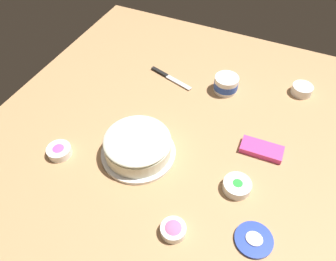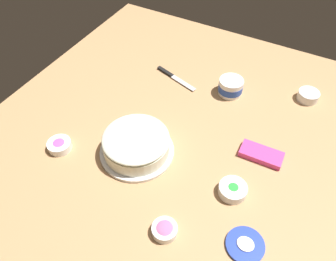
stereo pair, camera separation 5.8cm
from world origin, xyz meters
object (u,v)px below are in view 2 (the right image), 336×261
at_px(spreading_knife, 173,76).
at_px(sprinkle_bowl_rainbow, 59,145).
at_px(frosting_tub_lid, 245,245).
at_px(sprinkle_bowl_green, 233,190).
at_px(frosting_tub, 231,86).
at_px(sprinkle_bowl_yellow, 308,96).
at_px(frosted_cake, 136,144).
at_px(candy_box_lower, 261,154).
at_px(sprinkle_bowl_pink, 165,230).

relative_size(spreading_knife, sprinkle_bowl_rainbow, 2.55).
height_order(frosting_tub_lid, sprinkle_bowl_green, sprinkle_bowl_green).
bearing_deg(sprinkle_bowl_rainbow, frosting_tub, -126.85).
relative_size(frosting_tub, sprinkle_bowl_rainbow, 1.19).
bearing_deg(spreading_knife, sprinkle_bowl_yellow, -165.99).
distance_m(frosted_cake, frosting_tub_lid, 0.51).
bearing_deg(frosted_cake, sprinkle_bowl_rainbow, 24.42).
bearing_deg(spreading_knife, frosting_tub_lid, 133.24).
height_order(sprinkle_bowl_green, candy_box_lower, sprinkle_bowl_green).
distance_m(frosting_tub, candy_box_lower, 0.37).
bearing_deg(candy_box_lower, frosted_cake, 23.88).
bearing_deg(sprinkle_bowl_pink, frosting_tub_lid, -161.63).
bearing_deg(sprinkle_bowl_green, frosting_tub, -67.73).
xyz_separation_m(frosting_tub_lid, sprinkle_bowl_yellow, (-0.02, -0.76, 0.02)).
relative_size(sprinkle_bowl_rainbow, sprinkle_bowl_yellow, 1.00).
bearing_deg(sprinkle_bowl_rainbow, sprinkle_bowl_yellow, -136.52).
bearing_deg(frosting_tub_lid, frosting_tub, -64.83).
xyz_separation_m(spreading_knife, sprinkle_bowl_green, (-0.47, 0.46, 0.01)).
relative_size(frosting_tub_lid, sprinkle_bowl_rainbow, 1.33).
relative_size(frosted_cake, sprinkle_bowl_pink, 3.43).
distance_m(frosting_tub, sprinkle_bowl_yellow, 0.34).
relative_size(frosting_tub_lid, sprinkle_bowl_yellow, 1.34).
relative_size(sprinkle_bowl_yellow, sprinkle_bowl_pink, 1.10).
distance_m(spreading_knife, sprinkle_bowl_green, 0.66).
distance_m(frosting_tub_lid, sprinkle_bowl_green, 0.19).
height_order(frosting_tub_lid, sprinkle_bowl_pink, sprinkle_bowl_pink).
relative_size(frosted_cake, spreading_knife, 1.22).
bearing_deg(sprinkle_bowl_green, candy_box_lower, -100.80).
distance_m(frosting_tub_lid, candy_box_lower, 0.36).
bearing_deg(sprinkle_bowl_yellow, frosting_tub, 21.29).
height_order(frosting_tub, spreading_knife, frosting_tub).
bearing_deg(frosted_cake, spreading_knife, -78.79).
relative_size(frosting_tub_lid, sprinkle_bowl_pink, 1.47).
bearing_deg(sprinkle_bowl_yellow, candy_box_lower, 78.71).
bearing_deg(sprinkle_bowl_rainbow, sprinkle_bowl_green, -168.85).
bearing_deg(frosting_tub_lid, sprinkle_bowl_rainbow, -2.18).
xyz_separation_m(frosted_cake, frosting_tub, (-0.19, -0.49, -0.01)).
height_order(spreading_knife, sprinkle_bowl_green, sprinkle_bowl_green).
distance_m(sprinkle_bowl_yellow, candy_box_lower, 0.41).
height_order(frosted_cake, sprinkle_bowl_green, frosted_cake).
xyz_separation_m(spreading_knife, sprinkle_bowl_rainbow, (0.18, 0.59, 0.01)).
distance_m(frosting_tub_lid, sprinkle_bowl_yellow, 0.76).
relative_size(frosting_tub, spreading_knife, 0.47).
xyz_separation_m(frosted_cake, spreading_knife, (0.09, -0.46, -0.04)).
bearing_deg(frosting_tub, frosted_cake, 69.12).
xyz_separation_m(sprinkle_bowl_green, candy_box_lower, (-0.04, -0.20, -0.01)).
distance_m(frosted_cake, sprinkle_bowl_rainbow, 0.30).
xyz_separation_m(frosted_cake, frosting_tub_lid, (-0.49, 0.15, -0.04)).
height_order(sprinkle_bowl_yellow, sprinkle_bowl_pink, sprinkle_bowl_yellow).
xyz_separation_m(frosted_cake, sprinkle_bowl_pink, (-0.25, 0.23, -0.03)).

